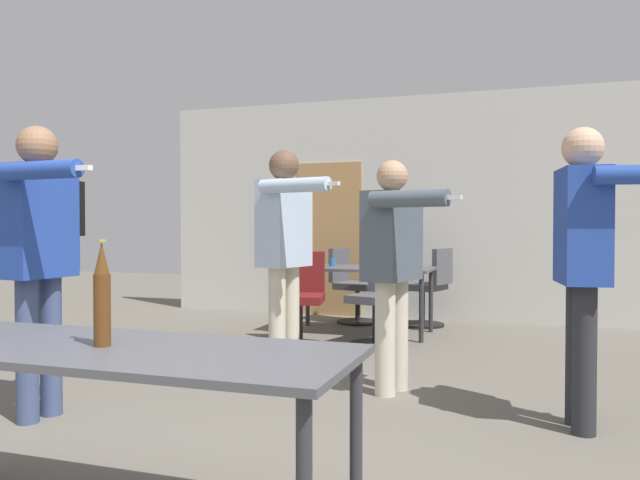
{
  "coord_description": "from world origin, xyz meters",
  "views": [
    {
      "loc": [
        1.43,
        -1.5,
        1.21
      ],
      "look_at": [
        -0.02,
        2.85,
        1.1
      ],
      "focal_mm": 35.0,
      "sensor_mm": 36.0,
      "label": 1
    }
  ],
  "objects_px": {
    "person_far_watching": "(585,247)",
    "beer_bottle": "(102,296)",
    "person_center_tall": "(40,241)",
    "office_chair_mid_tucked": "(301,301)",
    "person_left_plaid": "(394,254)",
    "office_chair_side_rolled": "(428,290)",
    "office_chair_far_right": "(379,301)",
    "tv_screen": "(37,241)",
    "drink_cup": "(332,262)",
    "person_near_casual": "(286,239)",
    "office_chair_far_left": "(352,288)"
  },
  "relations": [
    {
      "from": "person_center_tall",
      "to": "office_chair_far_left",
      "type": "relative_size",
      "value": 1.98
    },
    {
      "from": "tv_screen",
      "to": "person_near_casual",
      "type": "height_order",
      "value": "person_near_casual"
    },
    {
      "from": "person_far_watching",
      "to": "person_near_casual",
      "type": "bearing_deg",
      "value": -115.08
    },
    {
      "from": "office_chair_far_right",
      "to": "office_chair_far_left",
      "type": "distance_m",
      "value": 1.44
    },
    {
      "from": "office_chair_far_left",
      "to": "drink_cup",
      "type": "relative_size",
      "value": 10.26
    },
    {
      "from": "person_left_plaid",
      "to": "office_chair_mid_tucked",
      "type": "bearing_deg",
      "value": -123.16
    },
    {
      "from": "person_left_plaid",
      "to": "beer_bottle",
      "type": "height_order",
      "value": "person_left_plaid"
    },
    {
      "from": "beer_bottle",
      "to": "drink_cup",
      "type": "relative_size",
      "value": 4.56
    },
    {
      "from": "person_far_watching",
      "to": "person_center_tall",
      "type": "distance_m",
      "value": 3.3
    },
    {
      "from": "person_near_casual",
      "to": "drink_cup",
      "type": "relative_size",
      "value": 20.12
    },
    {
      "from": "person_far_watching",
      "to": "beer_bottle",
      "type": "height_order",
      "value": "person_far_watching"
    },
    {
      "from": "person_far_watching",
      "to": "office_chair_far_left",
      "type": "bearing_deg",
      "value": -153.24
    },
    {
      "from": "tv_screen",
      "to": "office_chair_far_right",
      "type": "relative_size",
      "value": 1.77
    },
    {
      "from": "person_far_watching",
      "to": "person_center_tall",
      "type": "height_order",
      "value": "person_center_tall"
    },
    {
      "from": "office_chair_far_left",
      "to": "beer_bottle",
      "type": "height_order",
      "value": "beer_bottle"
    },
    {
      "from": "tv_screen",
      "to": "person_far_watching",
      "type": "bearing_deg",
      "value": -97.69
    },
    {
      "from": "office_chair_far_right",
      "to": "drink_cup",
      "type": "height_order",
      "value": "office_chair_far_right"
    },
    {
      "from": "person_left_plaid",
      "to": "person_far_watching",
      "type": "relative_size",
      "value": 0.94
    },
    {
      "from": "person_near_casual",
      "to": "person_far_watching",
      "type": "xyz_separation_m",
      "value": [
        2.16,
        -0.68,
        -0.02
      ]
    },
    {
      "from": "person_near_casual",
      "to": "person_center_tall",
      "type": "relative_size",
      "value": 0.99
    },
    {
      "from": "office_chair_side_rolled",
      "to": "office_chair_far_right",
      "type": "bearing_deg",
      "value": -175.42
    },
    {
      "from": "tv_screen",
      "to": "office_chair_far_right",
      "type": "xyz_separation_m",
      "value": [
        2.84,
        1.58,
        -0.63
      ]
    },
    {
      "from": "person_far_watching",
      "to": "office_chair_mid_tucked",
      "type": "relative_size",
      "value": 1.9
    },
    {
      "from": "beer_bottle",
      "to": "office_chair_mid_tucked",
      "type": "bearing_deg",
      "value": 98.92
    },
    {
      "from": "person_center_tall",
      "to": "office_chair_far_right",
      "type": "bearing_deg",
      "value": 160.24
    },
    {
      "from": "office_chair_side_rolled",
      "to": "office_chair_mid_tucked",
      "type": "bearing_deg",
      "value": 164.38
    },
    {
      "from": "beer_bottle",
      "to": "person_near_casual",
      "type": "bearing_deg",
      "value": 96.2
    },
    {
      "from": "office_chair_far_left",
      "to": "office_chair_mid_tucked",
      "type": "bearing_deg",
      "value": 9.84
    },
    {
      "from": "person_left_plaid",
      "to": "office_chair_side_rolled",
      "type": "distance_m",
      "value": 3.1
    },
    {
      "from": "person_left_plaid",
      "to": "person_near_casual",
      "type": "relative_size",
      "value": 0.93
    },
    {
      "from": "office_chair_mid_tucked",
      "to": "office_chair_far_left",
      "type": "bearing_deg",
      "value": -105.19
    },
    {
      "from": "person_near_casual",
      "to": "office_chair_side_rolled",
      "type": "relative_size",
      "value": 1.94
    },
    {
      "from": "tv_screen",
      "to": "office_chair_side_rolled",
      "type": "bearing_deg",
      "value": -47.57
    },
    {
      "from": "person_left_plaid",
      "to": "office_chair_far_left",
      "type": "xyz_separation_m",
      "value": [
        -1.15,
        3.04,
        -0.57
      ]
    },
    {
      "from": "office_chair_far_left",
      "to": "person_far_watching",
      "type": "bearing_deg",
      "value": 47.7
    },
    {
      "from": "office_chair_far_right",
      "to": "office_chair_mid_tucked",
      "type": "bearing_deg",
      "value": 37.71
    },
    {
      "from": "tv_screen",
      "to": "office_chair_mid_tucked",
      "type": "bearing_deg",
      "value": -58.43
    },
    {
      "from": "tv_screen",
      "to": "office_chair_far_left",
      "type": "xyz_separation_m",
      "value": [
        2.2,
        2.87,
        -0.63
      ]
    },
    {
      "from": "person_near_casual",
      "to": "office_chair_mid_tucked",
      "type": "bearing_deg",
      "value": -150.43
    },
    {
      "from": "person_far_watching",
      "to": "office_chair_far_right",
      "type": "relative_size",
      "value": 1.91
    },
    {
      "from": "tv_screen",
      "to": "office_chair_mid_tucked",
      "type": "height_order",
      "value": "tv_screen"
    },
    {
      "from": "person_near_casual",
      "to": "office_chair_far_right",
      "type": "height_order",
      "value": "person_near_casual"
    },
    {
      "from": "office_chair_side_rolled",
      "to": "drink_cup",
      "type": "distance_m",
      "value": 1.25
    },
    {
      "from": "office_chair_far_right",
      "to": "drink_cup",
      "type": "distance_m",
      "value": 0.99
    },
    {
      "from": "office_chair_mid_tucked",
      "to": "person_center_tall",
      "type": "bearing_deg",
      "value": 63.93
    },
    {
      "from": "person_near_casual",
      "to": "person_far_watching",
      "type": "bearing_deg",
      "value": 87.41
    },
    {
      "from": "person_center_tall",
      "to": "office_chair_mid_tucked",
      "type": "relative_size",
      "value": 1.94
    },
    {
      "from": "drink_cup",
      "to": "person_left_plaid",
      "type": "bearing_deg",
      "value": -63.12
    },
    {
      "from": "person_center_tall",
      "to": "office_chair_mid_tucked",
      "type": "distance_m",
      "value": 2.92
    },
    {
      "from": "person_far_watching",
      "to": "office_chair_far_left",
      "type": "distance_m",
      "value": 4.27
    }
  ]
}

